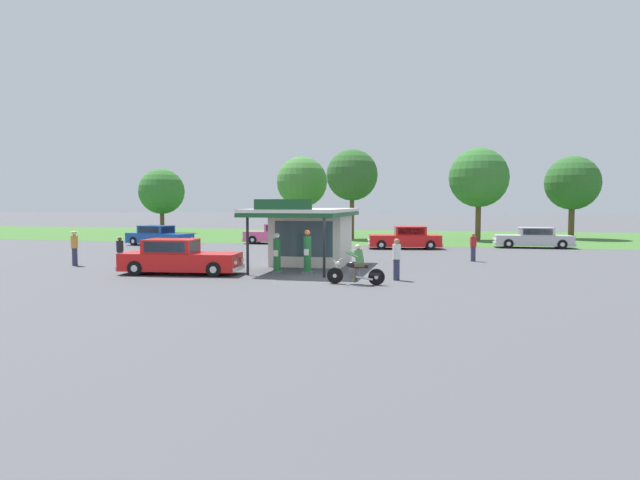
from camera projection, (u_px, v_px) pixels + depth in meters
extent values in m
plane|color=#4C4C51|center=(322.00, 277.00, 24.06)|extent=(300.00, 300.00, 0.00)
cube|color=#3D6B2D|center=(389.00, 236.00, 53.28)|extent=(120.00, 24.00, 0.01)
cube|color=silver|center=(312.00, 238.00, 28.91)|extent=(3.65, 3.46, 2.75)
cube|color=#384C56|center=(304.00, 239.00, 27.24)|extent=(2.92, 0.05, 1.76)
cube|color=silver|center=(304.00, 210.00, 27.18)|extent=(4.35, 7.33, 0.16)
cube|color=#195128|center=(304.00, 214.00, 27.19)|extent=(4.35, 7.33, 0.18)
cube|color=#195128|center=(283.00, 204.00, 23.62)|extent=(2.56, 0.08, 0.44)
cylinder|color=black|center=(324.00, 245.00, 23.72)|extent=(0.12, 0.12, 2.75)
cylinder|color=black|center=(248.00, 244.00, 24.47)|extent=(0.12, 0.12, 2.75)
cube|color=slate|center=(277.00, 272.00, 25.42)|extent=(0.44, 0.44, 0.10)
cylinder|color=#1E6B33|center=(277.00, 255.00, 25.37)|extent=(0.34, 0.34, 1.47)
cube|color=white|center=(276.00, 253.00, 25.19)|extent=(0.22, 0.02, 0.28)
sphere|color=white|center=(277.00, 236.00, 25.31)|extent=(0.26, 0.26, 0.26)
cube|color=slate|center=(307.00, 272.00, 25.11)|extent=(0.44, 0.44, 0.10)
cylinder|color=#1E6B33|center=(307.00, 254.00, 25.05)|extent=(0.34, 0.34, 1.61)
cube|color=white|center=(306.00, 252.00, 24.87)|extent=(0.22, 0.02, 0.28)
sphere|color=orange|center=(307.00, 233.00, 24.99)|extent=(0.26, 0.26, 0.26)
cylinder|color=black|center=(335.00, 276.00, 21.94)|extent=(0.64, 0.12, 0.64)
cylinder|color=silver|center=(335.00, 276.00, 21.94)|extent=(0.16, 0.13, 0.16)
cylinder|color=black|center=(376.00, 277.00, 21.53)|extent=(0.64, 0.12, 0.64)
cylinder|color=silver|center=(376.00, 277.00, 21.53)|extent=(0.16, 0.13, 0.16)
ellipsoid|color=black|center=(353.00, 265.00, 21.73)|extent=(0.57, 0.26, 0.24)
cube|color=#59595E|center=(354.00, 274.00, 21.74)|extent=(0.45, 0.25, 0.36)
cube|color=black|center=(362.00, 266.00, 21.65)|extent=(0.49, 0.28, 0.10)
cylinder|color=silver|center=(338.00, 269.00, 21.90)|extent=(0.37, 0.08, 0.71)
cylinder|color=silver|center=(341.00, 259.00, 21.84)|extent=(0.06, 0.70, 0.04)
sphere|color=silver|center=(338.00, 263.00, 21.88)|extent=(0.16, 0.16, 0.16)
cube|color=black|center=(375.00, 274.00, 21.54)|extent=(0.45, 0.19, 0.12)
cylinder|color=silver|center=(364.00, 278.00, 21.52)|extent=(0.71, 0.10, 0.18)
cube|color=brown|center=(360.00, 265.00, 21.66)|extent=(0.41, 0.35, 0.14)
cylinder|color=brown|center=(354.00, 275.00, 21.58)|extent=(0.13, 0.24, 0.56)
cylinder|color=brown|center=(356.00, 274.00, 21.89)|extent=(0.13, 0.24, 0.56)
cylinder|color=#4C8C4C|center=(359.00, 257.00, 21.65)|extent=(0.42, 0.33, 0.60)
sphere|color=beige|center=(358.00, 247.00, 21.64)|extent=(0.22, 0.22, 0.22)
cylinder|color=#4C8C4C|center=(352.00, 255.00, 21.51)|extent=(0.54, 0.11, 0.31)
cylinder|color=#4C8C4C|center=(354.00, 254.00, 21.90)|extent=(0.54, 0.11, 0.31)
cube|color=red|center=(181.00, 261.00, 24.94)|extent=(5.38, 2.30, 0.78)
cube|color=red|center=(171.00, 246.00, 24.95)|extent=(2.35, 1.78, 0.61)
cube|color=#283847|center=(194.00, 246.00, 24.82)|extent=(0.18, 1.39, 0.49)
cube|color=#283847|center=(177.00, 245.00, 25.72)|extent=(1.87, 0.21, 0.46)
cube|color=#283847|center=(164.00, 247.00, 24.19)|extent=(1.87, 0.21, 0.46)
cube|color=silver|center=(239.00, 268.00, 24.64)|extent=(0.29, 1.70, 0.18)
cube|color=silver|center=(125.00, 267.00, 25.28)|extent=(0.29, 1.70, 0.18)
sphere|color=white|center=(242.00, 260.00, 25.19)|extent=(0.18, 0.18, 0.18)
sphere|color=white|center=(235.00, 263.00, 24.05)|extent=(0.18, 0.18, 0.18)
cylinder|color=black|center=(225.00, 265.00, 25.57)|extent=(0.68, 0.26, 0.66)
cylinder|color=silver|center=(225.00, 265.00, 25.57)|extent=(0.32, 0.25, 0.30)
cylinder|color=black|center=(214.00, 269.00, 23.92)|extent=(0.68, 0.26, 0.66)
cylinder|color=silver|center=(214.00, 269.00, 23.92)|extent=(0.32, 0.25, 0.30)
cylinder|color=black|center=(151.00, 264.00, 26.00)|extent=(0.68, 0.26, 0.66)
cylinder|color=silver|center=(151.00, 264.00, 26.00)|extent=(0.32, 0.25, 0.30)
cylinder|color=black|center=(135.00, 268.00, 24.35)|extent=(0.68, 0.26, 0.66)
cylinder|color=silver|center=(135.00, 268.00, 24.35)|extent=(0.32, 0.25, 0.30)
cube|color=#E55993|center=(277.00, 236.00, 43.61)|extent=(5.06, 1.97, 0.78)
cube|color=#E55993|center=(279.00, 228.00, 43.53)|extent=(2.04, 1.65, 0.59)
cube|color=#283847|center=(267.00, 228.00, 43.71)|extent=(0.09, 1.41, 0.47)
cube|color=#283847|center=(277.00, 228.00, 42.77)|extent=(1.69, 0.09, 0.45)
cube|color=#283847|center=(282.00, 227.00, 44.29)|extent=(1.69, 0.09, 0.45)
cube|color=silver|center=(246.00, 239.00, 44.10)|extent=(0.18, 1.71, 0.18)
cube|color=silver|center=(308.00, 240.00, 43.17)|extent=(0.18, 1.71, 0.18)
sphere|color=white|center=(243.00, 236.00, 43.51)|extent=(0.18, 0.18, 0.18)
sphere|color=white|center=(248.00, 235.00, 44.64)|extent=(0.18, 0.18, 0.18)
cylinder|color=black|center=(253.00, 240.00, 43.12)|extent=(0.67, 0.22, 0.66)
cylinder|color=silver|center=(253.00, 240.00, 43.12)|extent=(0.30, 0.23, 0.30)
cylinder|color=black|center=(259.00, 239.00, 44.77)|extent=(0.67, 0.22, 0.66)
cylinder|color=silver|center=(259.00, 239.00, 44.77)|extent=(0.30, 0.23, 0.30)
cylinder|color=black|center=(295.00, 240.00, 42.49)|extent=(0.67, 0.22, 0.66)
cylinder|color=silver|center=(295.00, 240.00, 42.49)|extent=(0.30, 0.23, 0.30)
cylinder|color=black|center=(300.00, 239.00, 44.14)|extent=(0.67, 0.22, 0.66)
cylinder|color=silver|center=(300.00, 239.00, 44.14)|extent=(0.30, 0.23, 0.30)
cube|color=#B7B7BC|center=(533.00, 240.00, 39.54)|extent=(5.24, 1.88, 0.73)
cube|color=#B7B7BC|center=(536.00, 231.00, 39.47)|extent=(2.32, 1.61, 0.56)
cube|color=#283847|center=(519.00, 231.00, 39.69)|extent=(0.07, 1.39, 0.44)
cube|color=#283847|center=(538.00, 232.00, 38.71)|extent=(1.94, 0.07, 0.42)
cube|color=#283847|center=(534.00, 231.00, 40.22)|extent=(1.94, 0.07, 0.42)
cube|color=silver|center=(494.00, 243.00, 40.07)|extent=(0.15, 1.69, 0.18)
cube|color=silver|center=(573.00, 244.00, 39.04)|extent=(0.15, 1.69, 0.18)
sphere|color=white|center=(495.00, 240.00, 39.50)|extent=(0.18, 0.18, 0.18)
sphere|color=white|center=(494.00, 239.00, 40.61)|extent=(0.18, 0.18, 0.18)
cylinder|color=black|center=(509.00, 244.00, 39.09)|extent=(0.66, 0.21, 0.66)
cylinder|color=silver|center=(509.00, 244.00, 39.09)|extent=(0.30, 0.23, 0.30)
cylinder|color=black|center=(506.00, 242.00, 40.71)|extent=(0.66, 0.21, 0.66)
cylinder|color=silver|center=(506.00, 242.00, 40.71)|extent=(0.30, 0.23, 0.30)
cylinder|color=black|center=(562.00, 244.00, 38.39)|extent=(0.66, 0.21, 0.66)
cylinder|color=silver|center=(562.00, 244.00, 38.39)|extent=(0.30, 0.23, 0.30)
cylinder|color=black|center=(557.00, 243.00, 40.02)|extent=(0.66, 0.21, 0.66)
cylinder|color=silver|center=(557.00, 243.00, 40.02)|extent=(0.30, 0.23, 0.30)
cube|color=red|center=(405.00, 241.00, 38.79)|extent=(5.15, 2.71, 0.79)
cube|color=red|center=(410.00, 231.00, 38.72)|extent=(2.36, 2.03, 0.60)
cube|color=#283847|center=(395.00, 231.00, 38.78)|extent=(0.29, 1.50, 0.48)
cube|color=#283847|center=(411.00, 231.00, 37.89)|extent=(1.77, 0.32, 0.46)
cube|color=#283847|center=(409.00, 230.00, 39.56)|extent=(1.77, 0.32, 0.46)
cube|color=silver|center=(369.00, 244.00, 38.94)|extent=(0.42, 1.83, 0.18)
cube|color=silver|center=(440.00, 245.00, 38.67)|extent=(0.42, 1.83, 0.18)
sphere|color=white|center=(369.00, 240.00, 38.31)|extent=(0.18, 0.18, 0.18)
sphere|color=white|center=(369.00, 239.00, 39.54)|extent=(0.18, 0.18, 0.18)
cylinder|color=black|center=(381.00, 245.00, 37.99)|extent=(0.68, 0.31, 0.66)
cylinder|color=silver|center=(381.00, 245.00, 37.99)|extent=(0.33, 0.27, 0.30)
cylinder|color=black|center=(380.00, 243.00, 39.80)|extent=(0.68, 0.31, 0.66)
cylinder|color=silver|center=(380.00, 243.00, 39.80)|extent=(0.33, 0.27, 0.30)
cylinder|color=black|center=(431.00, 245.00, 37.81)|extent=(0.68, 0.31, 0.66)
cylinder|color=silver|center=(431.00, 245.00, 37.81)|extent=(0.33, 0.27, 0.30)
cylinder|color=black|center=(427.00, 243.00, 39.62)|extent=(0.68, 0.31, 0.66)
cylinder|color=silver|center=(427.00, 243.00, 39.62)|extent=(0.33, 0.27, 0.30)
cube|color=#19479E|center=(159.00, 238.00, 41.66)|extent=(5.42, 2.98, 0.75)
cube|color=#19479E|center=(156.00, 229.00, 41.76)|extent=(2.64, 2.09, 0.57)
cube|color=#283847|center=(168.00, 230.00, 41.25)|extent=(0.38, 1.37, 0.46)
cube|color=#283847|center=(163.00, 229.00, 42.45)|extent=(1.93, 0.51, 0.43)
cube|color=#283847|center=(149.00, 230.00, 41.07)|extent=(1.93, 0.51, 0.43)
cube|color=silver|center=(187.00, 243.00, 40.52)|extent=(0.53, 1.68, 0.18)
cube|color=silver|center=(134.00, 241.00, 42.84)|extent=(0.53, 1.68, 0.18)
sphere|color=white|center=(192.00, 238.00, 41.01)|extent=(0.18, 0.18, 0.18)
sphere|color=white|center=(182.00, 239.00, 39.99)|extent=(0.18, 0.18, 0.18)
cylinder|color=black|center=(185.00, 241.00, 41.65)|extent=(0.69, 0.35, 0.66)
cylinder|color=silver|center=(185.00, 241.00, 41.65)|extent=(0.34, 0.29, 0.30)
cylinder|color=black|center=(170.00, 243.00, 40.15)|extent=(0.69, 0.35, 0.66)
cylinder|color=silver|center=(170.00, 243.00, 40.15)|extent=(0.34, 0.29, 0.30)
cylinder|color=black|center=(150.00, 240.00, 43.20)|extent=(0.69, 0.35, 0.66)
cylinder|color=silver|center=(150.00, 240.00, 43.20)|extent=(0.34, 0.29, 0.30)
cylinder|color=black|center=(134.00, 241.00, 41.71)|extent=(0.69, 0.35, 0.66)
cylinder|color=silver|center=(134.00, 241.00, 41.71)|extent=(0.34, 0.29, 0.30)
cylinder|color=#2D3351|center=(75.00, 257.00, 28.31)|extent=(0.26, 0.26, 0.89)
cylinder|color=gold|center=(74.00, 242.00, 28.26)|extent=(0.34, 0.34, 0.63)
sphere|color=beige|center=(74.00, 233.00, 28.23)|extent=(0.24, 0.24, 0.24)
cylinder|color=beige|center=(74.00, 232.00, 28.23)|extent=(0.39, 0.39, 0.02)
cylinder|color=#2D3351|center=(120.00, 259.00, 27.69)|extent=(0.26, 0.26, 0.77)
cylinder|color=black|center=(120.00, 246.00, 27.64)|extent=(0.34, 0.34, 0.54)
sphere|color=brown|center=(120.00, 239.00, 27.62)|extent=(0.21, 0.21, 0.21)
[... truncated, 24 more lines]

